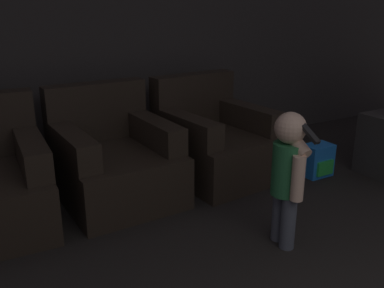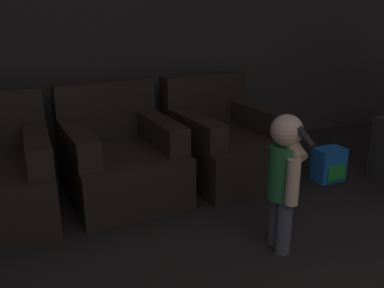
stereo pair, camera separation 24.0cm
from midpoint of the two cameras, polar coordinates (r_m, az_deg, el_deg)
name	(u,v)px [view 2 (the right image)]	position (r m, az deg, el deg)	size (l,w,h in m)	color
wall_back	(105,17)	(3.87, -9.67, 16.34)	(8.40, 0.05, 2.60)	#33302D
armchair_middle	(120,158)	(3.28, -7.58, -1.93)	(0.83, 0.93, 0.83)	black
armchair_right	(223,143)	(3.63, 6.05, 0.12)	(0.87, 0.96, 0.83)	black
person_toddler	(285,173)	(2.53, 14.93, -3.75)	(0.18, 0.33, 0.83)	#474C56
toy_backpack	(329,165)	(3.77, 19.57, -2.64)	(0.25, 0.19, 0.28)	blue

